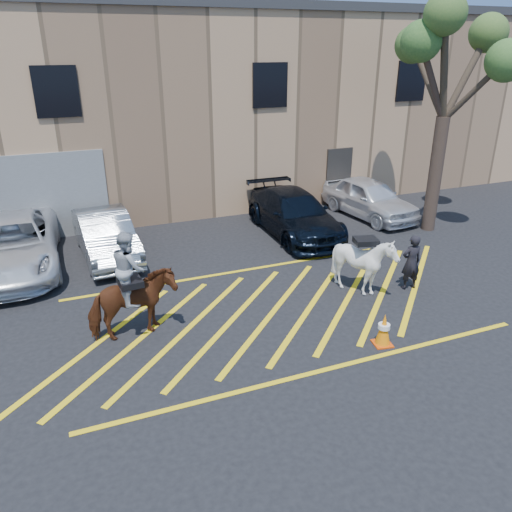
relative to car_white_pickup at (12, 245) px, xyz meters
name	(u,v)px	position (x,y,z in m)	size (l,w,h in m)	color
ground	(268,306)	(5.80, -4.72, -0.74)	(90.00, 90.00, 0.00)	black
car_white_pickup	(12,245)	(0.00, 0.00, 0.00)	(2.45, 5.30, 1.47)	silver
car_silver_sedan	(106,235)	(2.54, -0.01, -0.06)	(1.44, 4.13, 1.36)	gray
car_blue_suv	(294,214)	(8.63, -0.31, -0.03)	(1.97, 4.85, 1.41)	black
car_white_suv	(369,198)	(12.00, 0.33, -0.03)	(1.66, 4.14, 1.41)	white
handler	(411,262)	(9.61, -5.16, 0.00)	(0.54, 0.35, 1.48)	black
warehouse	(157,103)	(5.79, 7.28, 2.91)	(32.42, 10.20, 7.30)	tan
hatching_zone	(273,312)	(5.80, -5.02, -0.73)	(12.60, 5.12, 0.01)	yellow
mounted_bay	(132,296)	(2.58, -4.86, 0.24)	(1.92, 1.03, 2.43)	#5C3015
saddled_white	(364,264)	(8.33, -4.92, 0.07)	(1.61, 1.73, 1.60)	white
traffic_cone	(384,329)	(7.41, -7.16, -0.37)	(0.44, 0.44, 0.73)	#EA4509
tree	(452,52)	(13.13, -1.65, 4.95)	(3.99, 4.37, 7.31)	#423328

